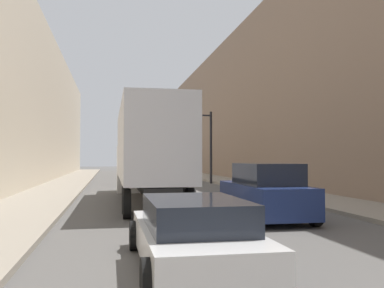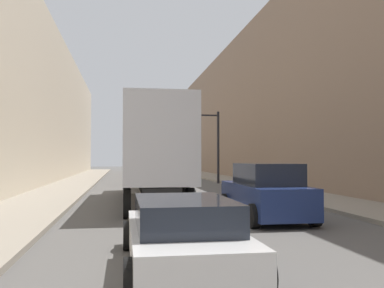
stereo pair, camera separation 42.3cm
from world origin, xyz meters
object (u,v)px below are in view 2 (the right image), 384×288
object	(u,v)px
suv_car	(265,193)
sedan_car	(182,234)
semi_truck	(149,151)
traffic_signal_gantry	(199,133)

from	to	relation	value
suv_car	sedan_car	bearing A→B (deg)	-121.53
sedan_car	semi_truck	bearing A→B (deg)	89.40
suv_car	traffic_signal_gantry	world-z (taller)	traffic_signal_gantry
semi_truck	suv_car	world-z (taller)	semi_truck
sedan_car	suv_car	xyz separation A→B (m)	(3.55, 5.79, 0.24)
semi_truck	traffic_signal_gantry	world-z (taller)	traffic_signal_gantry
semi_truck	traffic_signal_gantry	bearing A→B (deg)	70.36
suv_car	traffic_signal_gantry	xyz separation A→B (m)	(1.21, 19.35, 3.08)
semi_truck	traffic_signal_gantry	distance (m)	13.87
sedan_car	traffic_signal_gantry	world-z (taller)	traffic_signal_gantry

